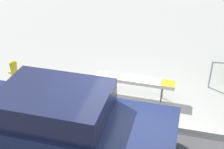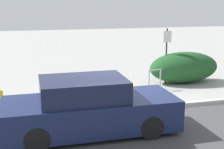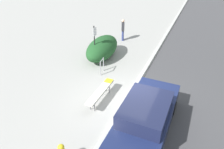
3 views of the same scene
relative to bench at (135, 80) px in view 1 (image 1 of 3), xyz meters
The scene contains 6 objects.
ground_plane 1.24m from the bench, 76.72° to the right, with size 60.00×60.00×0.00m, color #9E9E99.
curb 1.21m from the bench, 76.72° to the right, with size 60.00×0.20×0.13m.
bench is the anchor object (origin of this frame).
bike_rack 2.40m from the bench, 24.02° to the left, with size 0.55×0.11×0.83m.
fire_hydrant 3.41m from the bench, behind, with size 0.36×0.22×0.77m.
parked_car_near 2.59m from the bench, 113.78° to the right, with size 4.50×1.78×1.47m.
Camera 1 is at (0.91, -5.82, 4.80)m, focal length 50.00 mm.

